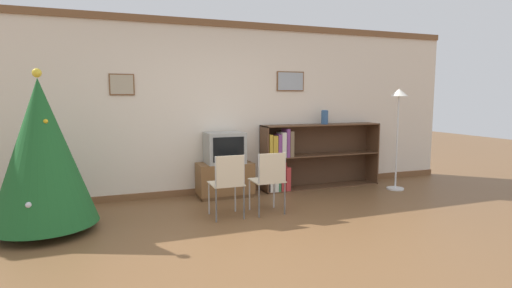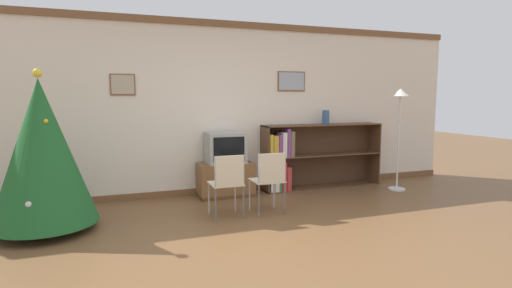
# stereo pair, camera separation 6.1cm
# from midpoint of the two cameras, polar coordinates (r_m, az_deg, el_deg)

# --- Properties ---
(ground_plane) EXTENTS (24.00, 24.00, 0.00)m
(ground_plane) POSITION_cam_midpoint_polar(r_m,az_deg,el_deg) (4.20, 2.22, -14.67)
(ground_plane) COLOR brown
(wall_back) EXTENTS (8.87, 0.11, 2.70)m
(wall_back) POSITION_cam_midpoint_polar(r_m,az_deg,el_deg) (6.32, -6.69, 5.08)
(wall_back) COLOR silver
(wall_back) RESTS_ON ground_plane
(christmas_tree) EXTENTS (1.14, 1.14, 1.84)m
(christmas_tree) POSITION_cam_midpoint_polar(r_m,az_deg,el_deg) (5.06, -28.57, -1.07)
(christmas_tree) COLOR maroon
(christmas_tree) RESTS_ON ground_plane
(tv_console) EXTENTS (0.84, 0.45, 0.52)m
(tv_console) POSITION_cam_midpoint_polar(r_m,az_deg,el_deg) (6.20, -4.75, -5.08)
(tv_console) COLOR brown
(tv_console) RESTS_ON ground_plane
(television) EXTENTS (0.58, 0.44, 0.47)m
(television) POSITION_cam_midpoint_polar(r_m,az_deg,el_deg) (6.11, -4.78, -0.54)
(television) COLOR #9E9E99
(television) RESTS_ON tv_console
(folding_chair_left) EXTENTS (0.40, 0.40, 0.82)m
(folding_chair_left) POSITION_cam_midpoint_polar(r_m,az_deg,el_deg) (5.03, -4.38, -5.42)
(folding_chair_left) COLOR beige
(folding_chair_left) RESTS_ON ground_plane
(folding_chair_right) EXTENTS (0.40, 0.40, 0.82)m
(folding_chair_right) POSITION_cam_midpoint_polar(r_m,az_deg,el_deg) (5.21, 1.59, -4.97)
(folding_chair_right) COLOR beige
(folding_chair_right) RESTS_ON ground_plane
(bookshelf) EXTENTS (2.11, 0.36, 1.07)m
(bookshelf) POSITION_cam_midpoint_polar(r_m,az_deg,el_deg) (6.69, 6.25, -1.96)
(bookshelf) COLOR brown
(bookshelf) RESTS_ON ground_plane
(vase) EXTENTS (0.12, 0.12, 0.24)m
(vase) POSITION_cam_midpoint_polar(r_m,az_deg,el_deg) (6.84, 9.53, 3.83)
(vase) COLOR #335684
(vase) RESTS_ON bookshelf
(standing_lamp) EXTENTS (0.28, 0.28, 1.66)m
(standing_lamp) POSITION_cam_midpoint_polar(r_m,az_deg,el_deg) (6.90, 19.43, 4.26)
(standing_lamp) COLOR silver
(standing_lamp) RESTS_ON ground_plane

